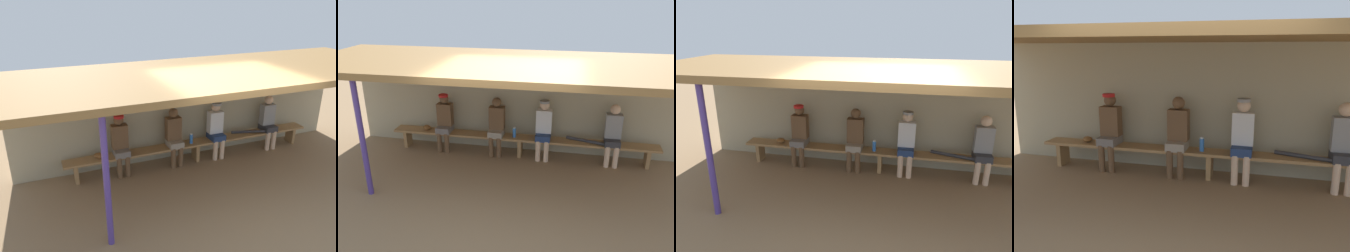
{
  "view_description": "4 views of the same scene",
  "coord_description": "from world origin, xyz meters",
  "views": [
    {
      "loc": [
        -3.22,
        -4.91,
        3.77
      ],
      "look_at": [
        -0.79,
        1.31,
        1.06
      ],
      "focal_mm": 36.43,
      "sensor_mm": 36.0,
      "label": 1
    },
    {
      "loc": [
        1.06,
        -5.47,
        3.57
      ],
      "look_at": [
        -0.26,
        1.21,
        0.84
      ],
      "focal_mm": 36.77,
      "sensor_mm": 36.0,
      "label": 2
    },
    {
      "loc": [
        0.47,
        -4.37,
        3.0
      ],
      "look_at": [
        -0.73,
        1.3,
        1.04
      ],
      "focal_mm": 32.59,
      "sensor_mm": 36.0,
      "label": 3
    },
    {
      "loc": [
        0.85,
        -3.59,
        2.08
      ],
      "look_at": [
        -0.42,
        1.37,
        0.9
      ],
      "focal_mm": 35.44,
      "sensor_mm": 36.0,
      "label": 4
    }
  ],
  "objects": [
    {
      "name": "baseball_glove_worn",
      "position": [
        -2.24,
        1.58,
        0.51
      ],
      "size": [
        0.28,
        0.29,
        0.09
      ],
      "primitive_type": "ellipsoid",
      "rotation": [
        0.0,
        0.0,
        2.27
      ],
      "color": "brown",
      "rests_on": "bench"
    },
    {
      "name": "back_wall",
      "position": [
        0.0,
        2.0,
        1.1
      ],
      "size": [
        8.0,
        0.2,
        2.2
      ],
      "primitive_type": "cube",
      "color": "tan",
      "rests_on": "ground"
    },
    {
      "name": "water_bottle_blue",
      "position": [
        -0.13,
        1.53,
        0.57
      ],
      "size": [
        0.08,
        0.08,
        0.23
      ],
      "color": "blue",
      "rests_on": "bench"
    },
    {
      "name": "support_post",
      "position": [
        -2.48,
        -0.55,
        1.1
      ],
      "size": [
        0.1,
        0.1,
        2.2
      ],
      "primitive_type": "cylinder",
      "color": "#4C388C",
      "rests_on": "ground"
    },
    {
      "name": "bench",
      "position": [
        0.0,
        1.55,
        0.39
      ],
      "size": [
        6.0,
        0.36,
        0.46
      ],
      "color": "#9E7547",
      "rests_on": "ground"
    },
    {
      "name": "player_middle",
      "position": [
        -0.55,
        1.55,
        0.73
      ],
      "size": [
        0.34,
        0.42,
        1.34
      ],
      "color": "gray",
      "rests_on": "ground"
    },
    {
      "name": "dugout_roof",
      "position": [
        0.0,
        0.7,
        2.26
      ],
      "size": [
        8.0,
        2.8,
        0.12
      ],
      "primitive_type": "cube",
      "color": "olive",
      "rests_on": "back_wall"
    },
    {
      "name": "player_rightmost",
      "position": [
        -1.78,
        1.55,
        0.75
      ],
      "size": [
        0.34,
        0.42,
        1.34
      ],
      "color": "slate",
      "rests_on": "ground"
    },
    {
      "name": "baseball_bat",
      "position": [
        1.45,
        1.55,
        0.49
      ],
      "size": [
        0.86,
        0.31,
        0.07
      ],
      "primitive_type": "cylinder",
      "rotation": [
        0.0,
        1.57,
        -0.28
      ],
      "color": "#333338",
      "rests_on": "bench"
    },
    {
      "name": "ground_plane",
      "position": [
        0.0,
        0.0,
        0.0
      ],
      "size": [
        24.0,
        24.0,
        0.0
      ],
      "primitive_type": "plane",
      "color": "#8C6D4C"
    },
    {
      "name": "player_in_red",
      "position": [
        1.99,
        1.55,
        0.73
      ],
      "size": [
        0.34,
        0.42,
        1.34
      ],
      "color": "#333338",
      "rests_on": "ground"
    },
    {
      "name": "player_with_sunglasses",
      "position": [
        0.52,
        1.55,
        0.75
      ],
      "size": [
        0.34,
        0.42,
        1.34
      ],
      "color": "navy",
      "rests_on": "ground"
    }
  ]
}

